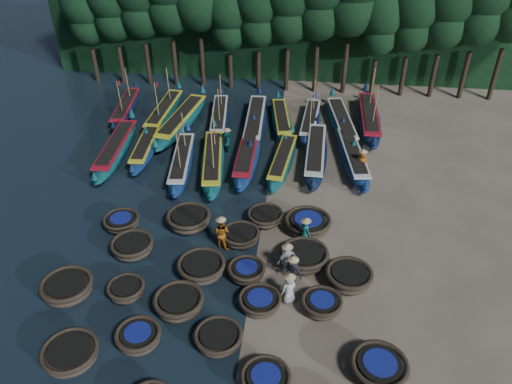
# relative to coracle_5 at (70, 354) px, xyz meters

# --- Properties ---
(ground) EXTENTS (120.00, 120.00, 0.00)m
(ground) POSITION_rel_coracle_5_xyz_m (6.48, 7.26, -0.41)
(ground) COLOR gray
(ground) RESTS_ON ground
(foliage_wall) EXTENTS (40.00, 3.00, 10.00)m
(foliage_wall) POSITION_rel_coracle_5_xyz_m (6.48, 30.76, 4.59)
(foliage_wall) COLOR black
(foliage_wall) RESTS_ON ground
(coracle_5) EXTENTS (2.75, 2.75, 0.73)m
(coracle_5) POSITION_rel_coracle_5_xyz_m (0.00, 0.00, 0.00)
(coracle_5) COLOR #4D4030
(coracle_5) RESTS_ON ground
(coracle_6) EXTENTS (1.89, 1.89, 0.74)m
(coracle_6) POSITION_rel_coracle_5_xyz_m (2.38, 1.08, 0.01)
(coracle_6) COLOR #4D4030
(coracle_6) RESTS_ON ground
(coracle_7) EXTENTS (1.98, 1.98, 0.65)m
(coracle_7) POSITION_rel_coracle_5_xyz_m (5.56, 1.45, -0.04)
(coracle_7) COLOR #4D4030
(coracle_7) RESTS_ON ground
(coracle_8) EXTENTS (1.99, 1.99, 0.64)m
(coracle_8) POSITION_rel_coracle_5_xyz_m (7.63, -0.21, -0.05)
(coracle_8) COLOR #4D4030
(coracle_8) RESTS_ON ground
(coracle_9) EXTENTS (2.32, 2.32, 0.78)m
(coracle_9) POSITION_rel_coracle_5_xyz_m (11.82, 0.71, 0.04)
(coracle_9) COLOR #4D4030
(coracle_9) RESTS_ON ground
(coracle_10) EXTENTS (2.36, 2.36, 0.84)m
(coracle_10) POSITION_rel_coracle_5_xyz_m (-1.57, 3.29, 0.06)
(coracle_10) COLOR #4D4030
(coracle_10) RESTS_ON ground
(coracle_11) EXTENTS (1.97, 1.97, 0.69)m
(coracle_11) POSITION_rel_coracle_5_xyz_m (1.03, 3.55, -0.02)
(coracle_11) COLOR #4D4030
(coracle_11) RESTS_ON ground
(coracle_12) EXTENTS (2.47, 2.47, 0.82)m
(coracle_12) POSITION_rel_coracle_5_xyz_m (3.57, 2.99, 0.06)
(coracle_12) COLOR #4D4030
(coracle_12) RESTS_ON ground
(coracle_13) EXTENTS (1.90, 1.90, 0.64)m
(coracle_13) POSITION_rel_coracle_5_xyz_m (7.00, 3.57, -0.05)
(coracle_13) COLOR #4D4030
(coracle_13) RESTS_ON ground
(coracle_14) EXTENTS (1.82, 1.82, 0.69)m
(coracle_14) POSITION_rel_coracle_5_xyz_m (9.66, 3.70, -0.01)
(coracle_14) COLOR #4D4030
(coracle_14) RESTS_ON ground
(coracle_15) EXTENTS (2.24, 2.24, 0.75)m
(coracle_15) POSITION_rel_coracle_5_xyz_m (0.39, 6.36, 0.01)
(coracle_15) COLOR #4D4030
(coracle_15) RESTS_ON ground
(coracle_16) EXTENTS (2.80, 2.80, 0.78)m
(coracle_16) POSITION_rel_coracle_5_xyz_m (4.08, 5.28, 0.03)
(coracle_16) COLOR #4D4030
(coracle_16) RESTS_ON ground
(coracle_17) EXTENTS (1.97, 1.97, 0.71)m
(coracle_17) POSITION_rel_coracle_5_xyz_m (6.19, 5.31, -0.00)
(coracle_17) COLOR #4D4030
(coracle_17) RESTS_ON ground
(coracle_18) EXTENTS (2.47, 2.47, 0.82)m
(coracle_18) POSITION_rel_coracle_5_xyz_m (8.80, 6.55, 0.05)
(coracle_18) COLOR #4D4030
(coracle_18) RESTS_ON ground
(coracle_19) EXTENTS (2.36, 2.36, 0.84)m
(coracle_19) POSITION_rel_coracle_5_xyz_m (10.88, 5.40, 0.07)
(coracle_19) COLOR #4D4030
(coracle_19) RESTS_ON ground
(coracle_20) EXTENTS (2.14, 2.14, 0.67)m
(coracle_20) POSITION_rel_coracle_5_xyz_m (-0.82, 8.24, -0.03)
(coracle_20) COLOR #4D4030
(coracle_20) RESTS_ON ground
(coracle_21) EXTENTS (2.69, 2.69, 0.84)m
(coracle_21) POSITION_rel_coracle_5_xyz_m (2.68, 8.73, 0.07)
(coracle_21) COLOR #4D4030
(coracle_21) RESTS_ON ground
(coracle_22) EXTENTS (1.96, 1.96, 0.68)m
(coracle_22) POSITION_rel_coracle_5_xyz_m (5.57, 7.82, -0.03)
(coracle_22) COLOR #4D4030
(coracle_22) RESTS_ON ground
(coracle_23) EXTENTS (2.36, 2.36, 0.67)m
(coracle_23) POSITION_rel_coracle_5_xyz_m (6.64, 9.56, -0.03)
(coracle_23) COLOR #4D4030
(coracle_23) RESTS_ON ground
(coracle_24) EXTENTS (2.77, 2.77, 0.80)m
(coracle_24) POSITION_rel_coracle_5_xyz_m (8.90, 9.12, 0.04)
(coracle_24) COLOR #4D4030
(coracle_24) RESTS_ON ground
(long_boat_1) EXTENTS (1.93, 8.47, 1.49)m
(long_boat_1) POSITION_rel_coracle_5_xyz_m (-3.59, 15.31, 0.15)
(long_boat_1) COLOR #10565C
(long_boat_1) RESTS_ON ground
(long_boat_2) EXTENTS (1.80, 7.58, 1.34)m
(long_boat_2) POSITION_rel_coracle_5_xyz_m (-1.81, 16.13, 0.09)
(long_boat_2) COLOR navy
(long_boat_2) RESTS_ON ground
(long_boat_3) EXTENTS (2.28, 7.80, 3.33)m
(long_boat_3) POSITION_rel_coracle_5_xyz_m (0.98, 14.28, 0.11)
(long_boat_3) COLOR navy
(long_boat_3) RESTS_ON ground
(long_boat_4) EXTENTS (2.70, 8.28, 3.56)m
(long_boat_4) POSITION_rel_coracle_5_xyz_m (2.89, 14.45, 0.15)
(long_boat_4) COLOR #10565C
(long_boat_4) RESTS_ON ground
(long_boat_5) EXTENTS (1.57, 8.40, 1.48)m
(long_boat_5) POSITION_rel_coracle_5_xyz_m (4.90, 15.53, 0.15)
(long_boat_5) COLOR navy
(long_boat_5) RESTS_ON ground
(long_boat_6) EXTENTS (2.05, 7.29, 1.29)m
(long_boat_6) POSITION_rel_coracle_5_xyz_m (7.15, 15.21, 0.08)
(long_boat_6) COLOR #10565C
(long_boat_6) RESTS_ON ground
(long_boat_7) EXTENTS (1.71, 8.54, 1.50)m
(long_boat_7) POSITION_rel_coracle_5_xyz_m (9.16, 16.14, 0.16)
(long_boat_7) COLOR #0E2035
(long_boat_7) RESTS_ON ground
(long_boat_8) EXTENTS (2.51, 8.02, 1.42)m
(long_boat_8) POSITION_rel_coracle_5_xyz_m (11.49, 16.07, 0.13)
(long_boat_8) COLOR navy
(long_boat_8) RESTS_ON ground
(long_boat_9) EXTENTS (2.09, 7.59, 3.24)m
(long_boat_9) POSITION_rel_coracle_5_xyz_m (-4.97, 21.29, 0.10)
(long_boat_9) COLOR #0E2035
(long_boat_9) RESTS_ON ground
(long_boat_10) EXTENTS (1.75, 8.23, 3.50)m
(long_boat_10) POSITION_rel_coracle_5_xyz_m (-1.92, 20.89, 0.14)
(long_boat_10) COLOR #10565C
(long_boat_10) RESTS_ON ground
(long_boat_11) EXTENTS (2.90, 9.04, 1.61)m
(long_boat_11) POSITION_rel_coracle_5_xyz_m (-0.31, 19.62, 0.20)
(long_boat_11) COLOR #10565C
(long_boat_11) RESTS_ON ground
(long_boat_12) EXTENTS (2.28, 7.80, 3.34)m
(long_boat_12) POSITION_rel_coracle_5_xyz_m (2.21, 20.59, 0.11)
(long_boat_12) COLOR #0E2035
(long_boat_12) RESTS_ON ground
(long_boat_13) EXTENTS (1.89, 8.89, 1.57)m
(long_boat_13) POSITION_rel_coracle_5_xyz_m (4.85, 20.12, 0.18)
(long_boat_13) COLOR #0E2035
(long_boat_13) RESTS_ON ground
(long_boat_14) EXTENTS (2.34, 7.20, 1.28)m
(long_boat_14) POSITION_rel_coracle_5_xyz_m (6.66, 20.75, 0.07)
(long_boat_14) COLOR #10565C
(long_boat_14) RESTS_ON ground
(long_boat_15) EXTENTS (1.85, 7.54, 3.21)m
(long_boat_15) POSITION_rel_coracle_5_xyz_m (8.72, 20.79, 0.09)
(long_boat_15) COLOR navy
(long_boat_15) RESTS_ON ground
(long_boat_16) EXTENTS (2.74, 8.34, 1.48)m
(long_boat_16) POSITION_rel_coracle_5_xyz_m (10.91, 20.74, 0.15)
(long_boat_16) COLOR #10565C
(long_boat_16) RESTS_ON ground
(long_boat_17) EXTENTS (1.60, 9.03, 3.84)m
(long_boat_17) POSITION_rel_coracle_5_xyz_m (12.85, 21.53, 0.19)
(long_boat_17) COLOR #0E2035
(long_boat_17) RESTS_ON ground
(fisherman_0) EXTENTS (0.90, 0.86, 1.75)m
(fisherman_0) POSITION_rel_coracle_5_xyz_m (8.23, 4.08, 0.43)
(fisherman_0) COLOR silver
(fisherman_0) RESTS_ON ground
(fisherman_1) EXTENTS (0.74, 0.73, 1.92)m
(fisherman_1) POSITION_rel_coracle_5_xyz_m (8.79, 7.80, 0.54)
(fisherman_1) COLOR #196963
(fisherman_1) RESTS_ON ground
(fisherman_2) EXTENTS (1.03, 0.90, 2.01)m
(fisherman_2) POSITION_rel_coracle_5_xyz_m (4.69, 7.33, 0.53)
(fisherman_2) COLOR #B25A17
(fisherman_2) RESTS_ON ground
(fisherman_3) EXTENTS (1.12, 0.95, 1.71)m
(fisherman_3) POSITION_rel_coracle_5_xyz_m (8.32, 5.23, 0.39)
(fisherman_3) COLOR black
(fisherman_3) RESTS_ON ground
(fisherman_4) EXTENTS (1.06, 0.94, 1.92)m
(fisherman_4) POSITION_rel_coracle_5_xyz_m (8.01, 5.81, 0.51)
(fisherman_4) COLOR silver
(fisherman_4) RESTS_ON ground
(fisherman_5) EXTENTS (0.90, 1.64, 1.89)m
(fisherman_5) POSITION_rel_coracle_5_xyz_m (3.44, 16.65, 0.46)
(fisherman_5) COLOR #196963
(fisherman_5) RESTS_ON ground
(fisherman_6) EXTENTS (0.98, 0.83, 1.90)m
(fisherman_6) POSITION_rel_coracle_5_xyz_m (11.95, 14.90, 0.49)
(fisherman_6) COLOR #B25A17
(fisherman_6) RESTS_ON ground
(tree_0) EXTENTS (3.68, 3.68, 8.68)m
(tree_0) POSITION_rel_coracle_5_xyz_m (-9.52, 27.26, 5.56)
(tree_0) COLOR black
(tree_0) RESTS_ON ground
(tree_1) EXTENTS (4.09, 4.09, 9.65)m
(tree_1) POSITION_rel_coracle_5_xyz_m (-7.22, 27.26, 6.23)
(tree_1) COLOR black
(tree_1) RESTS_ON ground
(tree_5) EXTENTS (3.68, 3.68, 8.68)m
(tree_5) POSITION_rel_coracle_5_xyz_m (1.98, 27.26, 5.56)
(tree_5) COLOR black
(tree_5) RESTS_ON ground
(tree_6) EXTENTS (4.09, 4.09, 9.65)m
(tree_6) POSITION_rel_coracle_5_xyz_m (4.28, 27.26, 6.23)
(tree_6) COLOR black
(tree_6) RESTS_ON ground
(tree_10) EXTENTS (3.68, 3.68, 8.68)m
(tree_10) POSITION_rel_coracle_5_xyz_m (13.48, 27.26, 5.56)
(tree_10) COLOR black
(tree_10) RESTS_ON ground
(tree_11) EXTENTS (4.09, 4.09, 9.65)m
(tree_11) POSITION_rel_coracle_5_xyz_m (15.78, 27.26, 6.23)
(tree_11) COLOR black
(tree_11) RESTS_ON ground
(tree_12) EXTENTS (4.51, 4.51, 10.63)m
(tree_12) POSITION_rel_coracle_5_xyz_m (18.08, 27.26, 6.91)
(tree_12) COLOR black
(tree_12) RESTS_ON ground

